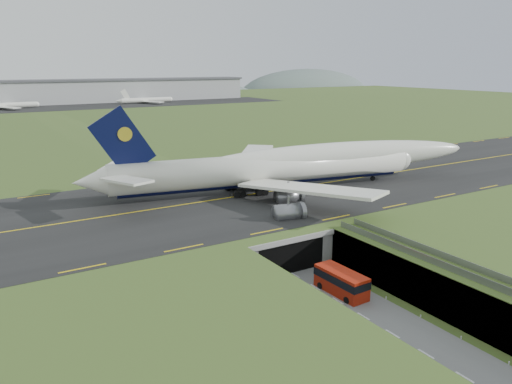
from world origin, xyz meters
TOP-DOWN VIEW (x-y plane):
  - ground at (0.00, 0.00)m, footprint 900.00×900.00m
  - airfield_deck at (0.00, 0.00)m, footprint 800.00×800.00m
  - trench_road at (0.00, -7.50)m, footprint 12.00×75.00m
  - taxiway at (0.00, 33.00)m, footprint 800.00×44.00m
  - tunnel_portal at (0.00, 16.71)m, footprint 17.00×22.30m
  - guideway at (11.00, -19.11)m, footprint 3.00×53.00m
  - jumbo_jet at (18.00, 32.73)m, footprint 86.43×56.32m
  - shuttle_tram at (1.98, -1.26)m, footprint 3.48×8.47m
  - cargo_terminal at (-0.10, 299.41)m, footprint 320.00×67.00m
  - distant_hills at (64.38, 430.00)m, footprint 700.00×91.00m

SIDE VIEW (x-z plane):
  - distant_hills at x=64.38m, z-range -34.00..26.00m
  - ground at x=0.00m, z-range 0.00..0.00m
  - trench_road at x=0.00m, z-range 0.00..0.20m
  - shuttle_tram at x=1.98m, z-range 0.16..3.55m
  - airfield_deck at x=0.00m, z-range 0.00..6.00m
  - tunnel_portal at x=0.00m, z-range 0.33..6.33m
  - guideway at x=11.00m, z-range 1.80..8.85m
  - taxiway at x=0.00m, z-range 6.00..6.18m
  - jumbo_jet at x=18.00m, z-range 1.61..20.56m
  - cargo_terminal at x=-0.10m, z-range 6.16..21.76m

